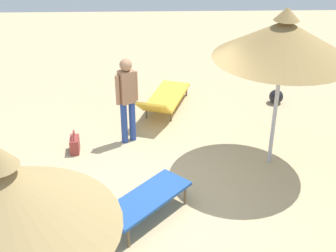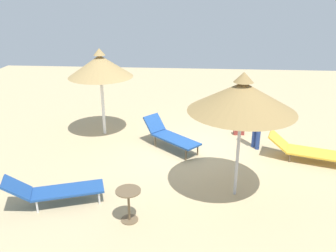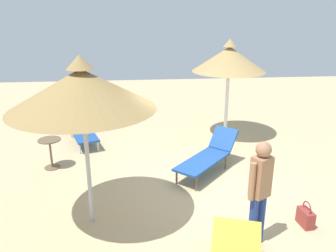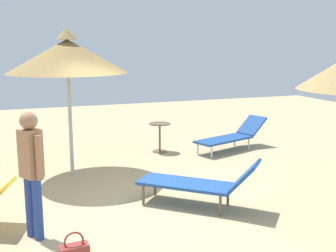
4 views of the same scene
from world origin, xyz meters
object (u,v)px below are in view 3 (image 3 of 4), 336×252
Objects in this scene: lounge_chair_far_right at (208,155)px; handbag at (306,217)px; lounge_chair_near_right at (81,128)px; person_standing_back at (260,187)px; side_table_round at (50,149)px; parasol_umbrella_near_left at (229,59)px; parasol_umbrella_edge at (82,89)px.

lounge_chair_far_right reaches higher than handbag.
person_standing_back is (4.97, 3.44, 0.65)m from lounge_chair_near_right.
lounge_chair_near_right is 1.18× the size of lounge_chair_far_right.
handbag is at bearing 60.33° from side_table_round.
parasol_umbrella_near_left reaches higher than person_standing_back.
person_standing_back is (0.88, 2.69, -1.39)m from parasol_umbrella_edge.
parasol_umbrella_edge is 6.24× the size of handbag.
lounge_chair_near_right is 3.02× the size of side_table_round.
parasol_umbrella_edge reaches higher than person_standing_back.
person_standing_back is at bearing -9.08° from parasol_umbrella_near_left.
person_standing_back is at bearing 4.83° from lounge_chair_far_right.
side_table_round is at bearing -129.41° from person_standing_back.
handbag is (4.50, 0.26, -2.13)m from parasol_umbrella_near_left.
parasol_umbrella_near_left reaches higher than lounge_chair_near_right.
side_table_round is (-2.31, -1.20, -1.92)m from parasol_umbrella_edge.
parasol_umbrella_edge is 1.03× the size of parasol_umbrella_near_left.
handbag is (2.22, 1.26, -0.26)m from lounge_chair_far_right.
parasol_umbrella_edge is 4.63m from lounge_chair_near_right.
parasol_umbrella_near_left is 1.53× the size of lounge_chair_far_right.
parasol_umbrella_edge is 5.30m from parasol_umbrella_near_left.
parasol_umbrella_edge is 1.34× the size of lounge_chair_near_right.
person_standing_back is at bearing 34.64° from lounge_chair_near_right.
parasol_umbrella_near_left is 3.11m from lounge_chair_far_right.
parasol_umbrella_near_left is at bearing -176.73° from handbag.
handbag is 5.68m from side_table_round.
lounge_chair_near_right is at bearing -169.60° from parasol_umbrella_edge.
parasol_umbrella_near_left is at bearing 88.88° from lounge_chair_near_right.
handbag is at bearing 110.46° from person_standing_back.
lounge_chair_far_right reaches higher than lounge_chair_near_right.
lounge_chair_near_right is 1.84m from side_table_round.
lounge_chair_far_right is (2.36, 3.22, 0.05)m from lounge_chair_near_right.
lounge_chair_far_right reaches higher than side_table_round.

